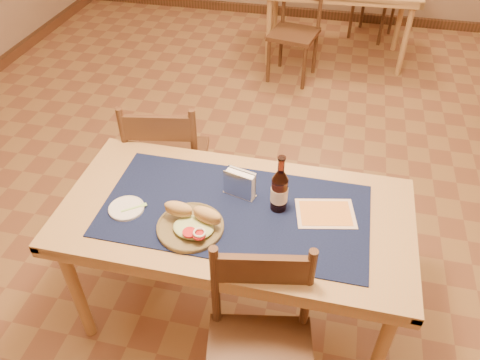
% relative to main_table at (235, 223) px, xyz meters
% --- Properties ---
extents(room, '(6.04, 7.04, 2.84)m').
position_rel_main_table_xyz_m(room, '(0.00, 0.80, 0.73)').
color(room, olive).
rests_on(room, ground).
extents(main_table, '(1.60, 0.80, 0.75)m').
position_rel_main_table_xyz_m(main_table, '(0.00, 0.00, 0.00)').
color(main_table, '#9D7A4A').
rests_on(main_table, ground).
extents(placemat, '(1.20, 0.60, 0.01)m').
position_rel_main_table_xyz_m(placemat, '(0.00, 0.00, 0.09)').
color(placemat, '#101A3E').
rests_on(placemat, main_table).
extents(baseboard, '(6.00, 7.00, 0.10)m').
position_rel_main_table_xyz_m(baseboard, '(0.00, 0.80, -0.62)').
color(baseboard, '#4A2B1A').
rests_on(baseboard, ground).
extents(chair_main_far, '(0.51, 0.51, 0.95)m').
position_rel_main_table_xyz_m(chair_main_far, '(-0.55, 0.58, -0.17)').
color(chair_main_far, '#4A2B1A').
rests_on(chair_main_far, ground).
extents(chair_main_near, '(0.50, 0.50, 0.93)m').
position_rel_main_table_xyz_m(chair_main_near, '(0.22, -0.51, -0.18)').
color(chair_main_near, '#4A2B1A').
rests_on(chair_main_near, ground).
extents(chair_back_near, '(0.48, 0.48, 0.89)m').
position_rel_main_table_xyz_m(chair_back_near, '(-0.07, 2.74, -0.21)').
color(chair_back_near, '#4A2B1A').
rests_on(chair_back_near, ground).
extents(sandwich_plate, '(0.29, 0.29, 0.11)m').
position_rel_main_table_xyz_m(sandwich_plate, '(-0.16, -0.16, 0.12)').
color(sandwich_plate, brown).
rests_on(sandwich_plate, placemat).
extents(side_plate, '(0.16, 0.16, 0.01)m').
position_rel_main_table_xyz_m(side_plate, '(-0.48, -0.11, 0.10)').
color(side_plate, silver).
rests_on(side_plate, placemat).
extents(fork, '(0.10, 0.08, 0.00)m').
position_rel_main_table_xyz_m(fork, '(-0.44, -0.10, 0.10)').
color(fork, '#A1DA77').
rests_on(fork, side_plate).
extents(beer_bottle, '(0.08, 0.08, 0.29)m').
position_rel_main_table_xyz_m(beer_bottle, '(0.19, 0.06, 0.20)').
color(beer_bottle, '#48190D').
rests_on(beer_bottle, placemat).
extents(napkin_holder, '(0.16, 0.09, 0.14)m').
position_rel_main_table_xyz_m(napkin_holder, '(-0.00, 0.11, 0.15)').
color(napkin_holder, silver).
rests_on(napkin_holder, placemat).
extents(menu_card, '(0.29, 0.24, 0.01)m').
position_rel_main_table_xyz_m(menu_card, '(0.40, 0.06, 0.09)').
color(menu_card, beige).
rests_on(menu_card, placemat).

